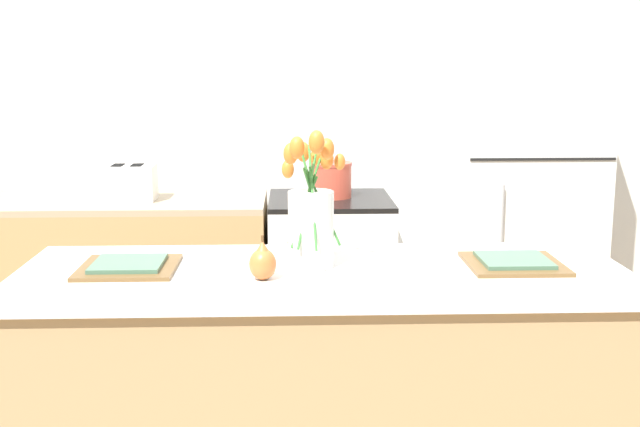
% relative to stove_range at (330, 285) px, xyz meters
% --- Properties ---
extents(back_wall, '(5.20, 0.08, 2.70)m').
position_rel_stove_range_xyz_m(back_wall, '(-0.10, 0.40, 0.91)').
color(back_wall, silver).
rests_on(back_wall, ground_plane).
extents(kitchen_island, '(1.80, 0.66, 0.95)m').
position_rel_stove_range_xyz_m(kitchen_island, '(-0.10, -1.60, 0.03)').
color(kitchen_island, tan).
rests_on(kitchen_island, ground_plane).
extents(back_counter, '(1.68, 0.60, 0.89)m').
position_rel_stove_range_xyz_m(back_counter, '(-1.16, 0.00, 0.00)').
color(back_counter, tan).
rests_on(back_counter, ground_plane).
extents(stove_range, '(0.60, 0.61, 0.89)m').
position_rel_stove_range_xyz_m(stove_range, '(0.00, 0.00, 0.00)').
color(stove_range, silver).
rests_on(stove_range, ground_plane).
extents(refrigerator, '(0.68, 0.67, 1.80)m').
position_rel_stove_range_xyz_m(refrigerator, '(0.95, 0.00, 0.46)').
color(refrigerator, white).
rests_on(refrigerator, ground_plane).
extents(flower_vase, '(0.19, 0.21, 0.42)m').
position_rel_stove_range_xyz_m(flower_vase, '(-0.13, -1.57, 0.66)').
color(flower_vase, silver).
rests_on(flower_vase, kitchen_island).
extents(pear_figurine, '(0.08, 0.08, 0.13)m').
position_rel_stove_range_xyz_m(pear_figurine, '(-0.27, -1.70, 0.55)').
color(pear_figurine, '#C66B33').
rests_on(pear_figurine, kitchen_island).
extents(plate_setting_left, '(0.28, 0.28, 0.02)m').
position_rel_stove_range_xyz_m(plate_setting_left, '(-0.67, -1.58, 0.51)').
color(plate_setting_left, brown).
rests_on(plate_setting_left, kitchen_island).
extents(plate_setting_right, '(0.28, 0.28, 0.02)m').
position_rel_stove_range_xyz_m(plate_setting_right, '(0.47, -1.58, 0.51)').
color(plate_setting_right, brown).
rests_on(plate_setting_right, kitchen_island).
extents(toaster, '(0.28, 0.18, 0.17)m').
position_rel_stove_range_xyz_m(toaster, '(-0.98, -0.02, 0.53)').
color(toaster, silver).
rests_on(toaster, back_counter).
extents(cooking_pot, '(0.21, 0.21, 0.20)m').
position_rel_stove_range_xyz_m(cooking_pot, '(0.00, 0.03, 0.53)').
color(cooking_pot, '#CC4C38').
rests_on(cooking_pot, stove_range).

